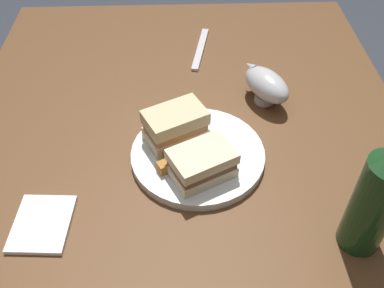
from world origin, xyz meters
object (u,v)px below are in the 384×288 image
Objects in this scene: plate at (198,155)px; napkin at (42,224)px; gravy_boat at (266,84)px; sandwich_half_left at (175,126)px; sandwich_half_right at (202,163)px; fork at (200,49)px; cider_bottle at (377,197)px.

plate is 2.24× the size of napkin.
sandwich_half_left is at bearing 124.04° from gravy_boat.
sandwich_half_right reaches higher than fork.
sandwich_half_left is 1.16× the size of napkin.
napkin is (-0.17, 0.22, -0.05)m from sandwich_half_left.
cider_bottle is (-0.13, -0.24, 0.06)m from sandwich_half_right.
napkin is (-0.14, 0.26, -0.00)m from plate.
sandwich_half_right is at bearing -71.61° from napkin.
sandwich_half_right reaches higher than napkin.
fork is (0.50, -0.28, -0.00)m from napkin.
sandwich_half_right is 0.94× the size of gravy_boat.
cider_bottle reaches higher than napkin.
napkin is at bearing 84.83° from cider_bottle.
gravy_boat reaches higher than napkin.
gravy_boat reaches higher than sandwich_half_right.
sandwich_half_left reaches higher than plate.
sandwich_half_left is 0.23m from gravy_boat.
gravy_boat reaches higher than fork.
sandwich_half_right is at bearing 146.14° from gravy_boat.
cider_bottle is 2.46× the size of napkin.
cider_bottle is (-0.19, -0.24, 0.10)m from plate.
plate reaches higher than napkin.
plate is at bearing -61.48° from napkin.
sandwich_half_left is (0.03, 0.04, 0.04)m from plate.
gravy_boat is at bearing -55.96° from sandwich_half_left.
plate is 0.91× the size of cider_bottle.
cider_bottle is at bearing -146.74° from fork.
sandwich_half_left is at bearing 26.69° from sandwich_half_right.
cider_bottle reaches higher than gravy_boat.
napkin is (-0.30, 0.41, -0.04)m from gravy_boat.
fork is at bearing 32.24° from gravy_boat.
sandwich_half_right is 0.26m from gravy_boat.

